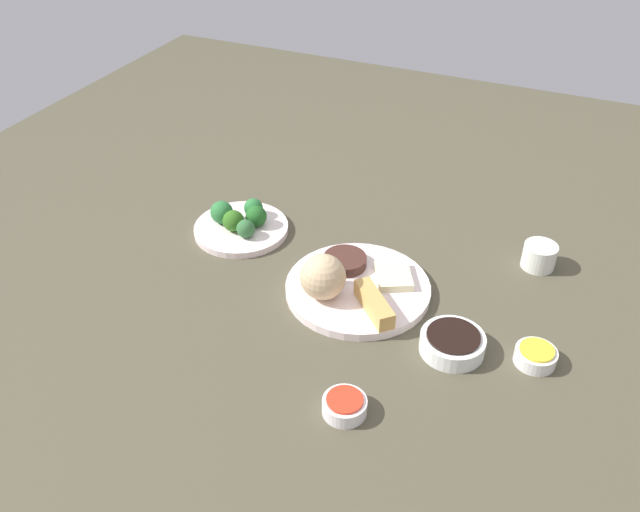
{
  "coord_description": "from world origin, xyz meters",
  "views": [
    {
      "loc": [
        0.32,
        -0.89,
        0.8
      ],
      "look_at": [
        -0.09,
        0.02,
        0.06
      ],
      "focal_mm": 37.52,
      "sensor_mm": 36.0,
      "label": 1
    }
  ],
  "objects_px": {
    "sauce_ramekin_sweet_and_sour": "(345,406)",
    "teacup": "(539,256)",
    "main_plate": "(358,290)",
    "soy_sauce_bowl": "(452,344)",
    "broccoli_plate": "(241,229)",
    "sauce_ramekin_hot_mustard": "(535,356)"
  },
  "relations": [
    {
      "from": "sauce_ramekin_hot_mustard",
      "to": "main_plate",
      "type": "bearing_deg",
      "value": 171.82
    },
    {
      "from": "soy_sauce_bowl",
      "to": "teacup",
      "type": "relative_size",
      "value": 1.69
    },
    {
      "from": "sauce_ramekin_sweet_and_sour",
      "to": "teacup",
      "type": "xyz_separation_m",
      "value": [
        0.2,
        0.48,
        0.01
      ]
    },
    {
      "from": "main_plate",
      "to": "sauce_ramekin_sweet_and_sour",
      "type": "bearing_deg",
      "value": -72.99
    },
    {
      "from": "sauce_ramekin_hot_mustard",
      "to": "sauce_ramekin_sweet_and_sour",
      "type": "distance_m",
      "value": 0.33
    },
    {
      "from": "main_plate",
      "to": "soy_sauce_bowl",
      "type": "bearing_deg",
      "value": -21.12
    },
    {
      "from": "sauce_ramekin_hot_mustard",
      "to": "teacup",
      "type": "bearing_deg",
      "value": 98.27
    },
    {
      "from": "main_plate",
      "to": "sauce_ramekin_sweet_and_sour",
      "type": "relative_size",
      "value": 3.93
    },
    {
      "from": "sauce_ramekin_hot_mustard",
      "to": "teacup",
      "type": "relative_size",
      "value": 1.06
    },
    {
      "from": "broccoli_plate",
      "to": "teacup",
      "type": "distance_m",
      "value": 0.59
    },
    {
      "from": "main_plate",
      "to": "teacup",
      "type": "distance_m",
      "value": 0.36
    },
    {
      "from": "main_plate",
      "to": "sauce_ramekin_hot_mustard",
      "type": "height_order",
      "value": "sauce_ramekin_hot_mustard"
    },
    {
      "from": "broccoli_plate",
      "to": "soy_sauce_bowl",
      "type": "xyz_separation_m",
      "value": [
        0.49,
        -0.16,
        0.01
      ]
    },
    {
      "from": "soy_sauce_bowl",
      "to": "sauce_ramekin_sweet_and_sour",
      "type": "xyz_separation_m",
      "value": [
        -0.11,
        -0.19,
        -0.0
      ]
    },
    {
      "from": "broccoli_plate",
      "to": "sauce_ramekin_hot_mustard",
      "type": "relative_size",
      "value": 2.88
    },
    {
      "from": "main_plate",
      "to": "sauce_ramekin_sweet_and_sour",
      "type": "distance_m",
      "value": 0.28
    },
    {
      "from": "soy_sauce_bowl",
      "to": "teacup",
      "type": "xyz_separation_m",
      "value": [
        0.09,
        0.29,
        0.01
      ]
    },
    {
      "from": "broccoli_plate",
      "to": "teacup",
      "type": "bearing_deg",
      "value": 12.37
    },
    {
      "from": "main_plate",
      "to": "broccoli_plate",
      "type": "bearing_deg",
      "value": 162.92
    },
    {
      "from": "main_plate",
      "to": "sauce_ramekin_hot_mustard",
      "type": "xyz_separation_m",
      "value": [
        0.32,
        -0.05,
        0.0
      ]
    },
    {
      "from": "soy_sauce_bowl",
      "to": "sauce_ramekin_hot_mustard",
      "type": "relative_size",
      "value": 1.59
    },
    {
      "from": "broccoli_plate",
      "to": "sauce_ramekin_sweet_and_sour",
      "type": "height_order",
      "value": "sauce_ramekin_sweet_and_sour"
    }
  ]
}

